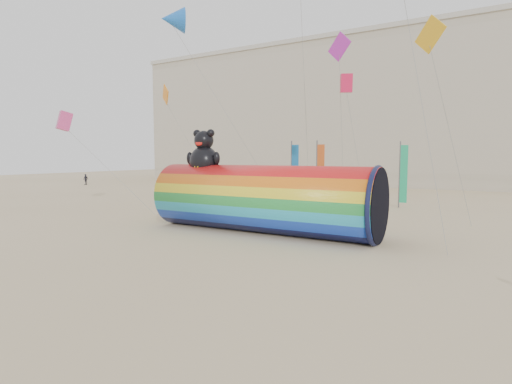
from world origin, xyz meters
The scene contains 4 objects.
ground centered at (0.00, 0.00, 0.00)m, with size 160.00×160.00×0.00m, color #CCB58C.
hotel_building centered at (-12.00, 45.95, 10.31)m, with size 60.40×15.40×20.60m.
windsock_assembly centered at (-0.62, 4.12, 1.88)m, with size 12.26×3.73×5.65m.
festival_banners centered at (-0.09, 15.19, 2.64)m, with size 7.68×5.00×5.20m.
Camera 1 is at (9.65, -14.26, 4.04)m, focal length 28.00 mm.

